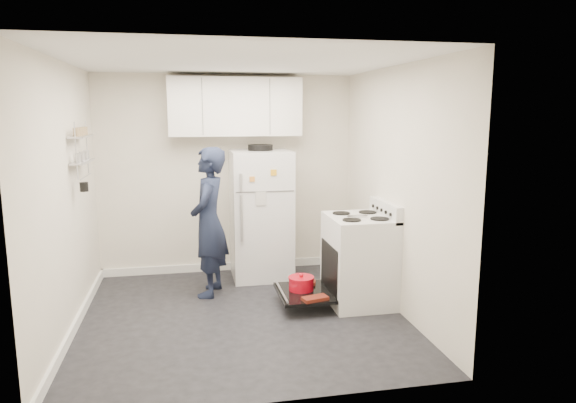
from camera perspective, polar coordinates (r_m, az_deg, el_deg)
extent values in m
cube|color=black|center=(5.33, -5.08, -12.58)|extent=(3.20, 3.20, 0.01)
cube|color=white|center=(4.95, -5.53, 15.23)|extent=(3.20, 3.20, 0.01)
cube|color=beige|center=(6.57, -6.77, 2.96)|extent=(3.20, 0.01, 2.50)
cube|color=beige|center=(3.43, -2.48, -3.34)|extent=(3.20, 0.01, 2.50)
cube|color=beige|center=(5.09, -23.52, 0.18)|extent=(0.01, 3.20, 2.50)
cube|color=beige|center=(5.40, 11.86, 1.31)|extent=(0.01, 3.20, 2.50)
cube|color=white|center=(5.40, -22.47, -12.47)|extent=(0.03, 3.20, 0.10)
cube|color=white|center=(6.81, -6.55, -7.14)|extent=(3.20, 0.03, 0.10)
cube|color=silver|center=(5.59, 7.88, -6.59)|extent=(0.65, 0.76, 0.92)
cube|color=black|center=(5.58, 7.18, -7.23)|extent=(0.53, 0.60, 0.52)
cube|color=orange|center=(5.67, 9.79, -7.02)|extent=(0.02, 0.56, 0.46)
cylinder|color=black|center=(5.65, 7.62, -8.94)|extent=(0.34, 0.34, 0.02)
cube|color=silver|center=(5.56, 10.79, -0.92)|extent=(0.08, 0.76, 0.18)
cube|color=silver|center=(5.47, 7.99, -1.81)|extent=(0.65, 0.76, 0.03)
cube|color=#B2B2B7|center=(5.40, 7.67, -1.58)|extent=(0.22, 0.03, 0.01)
cube|color=black|center=(5.52, 1.81, -10.13)|extent=(0.55, 0.70, 0.03)
cylinder|color=#B2B2B7|center=(5.46, -0.73, -9.93)|extent=(0.02, 0.66, 0.02)
cylinder|color=#B60918|center=(5.55, 1.47, -9.17)|extent=(0.27, 0.27, 0.12)
cylinder|color=#B60918|center=(5.52, 1.48, -8.47)|extent=(0.28, 0.28, 0.02)
sphere|color=#B60918|center=(5.52, 1.48, -8.19)|extent=(0.04, 0.04, 0.04)
cube|color=maroon|center=(5.28, 3.02, -10.71)|extent=(0.28, 0.19, 0.04)
cube|color=maroon|center=(5.74, 1.76, -8.96)|extent=(0.29, 0.20, 0.04)
cube|color=silver|center=(6.34, -3.02, -1.45)|extent=(0.72, 0.70, 1.58)
cube|color=#4C4C4C|center=(5.94, -2.56, 1.10)|extent=(0.68, 0.01, 0.01)
cube|color=#B2B2B7|center=(5.87, -5.24, 2.15)|extent=(0.02, 0.03, 0.20)
cube|color=#B2B2B7|center=(5.94, -5.18, -1.86)|extent=(0.02, 0.03, 0.55)
cylinder|color=black|center=(6.23, -3.09, 6.01)|extent=(0.30, 0.30, 0.07)
cube|color=orange|center=(5.89, -4.00, 2.50)|extent=(0.06, 0.01, 0.06)
cube|color=beige|center=(5.94, -3.02, 0.33)|extent=(0.12, 0.01, 0.16)
cube|color=gold|center=(5.92, -1.61, 3.24)|extent=(0.07, 0.01, 0.07)
cube|color=silver|center=(6.36, -5.89, 10.42)|extent=(1.60, 0.33, 0.70)
cube|color=#B2B2B7|center=(5.50, -22.02, 6.72)|extent=(0.14, 0.60, 0.02)
cube|color=#B2B2B7|center=(5.52, -21.85, 4.14)|extent=(0.14, 0.60, 0.02)
cylinder|color=black|center=(5.36, -21.72, 1.52)|extent=(0.08, 0.08, 0.09)
imported|color=#161D32|center=(5.76, -8.77, -2.28)|extent=(0.55, 0.69, 1.66)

